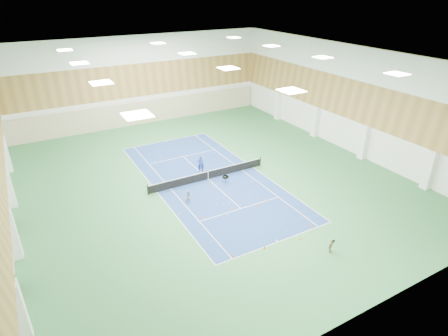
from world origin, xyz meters
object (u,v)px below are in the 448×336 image
object	(u,v)px
child_apron	(331,246)
ball_cart	(225,179)
child_court	(189,197)
tennis_net	(208,174)
coach	(201,164)

from	to	relation	value
child_apron	ball_cart	xyz separation A→B (m)	(-1.49, 13.21, -0.17)
child_court	tennis_net	bearing A→B (deg)	46.03
tennis_net	child_apron	world-z (taller)	child_apron
coach	child_apron	distance (m)	16.87
child_court	ball_cart	distance (m)	5.03
ball_cart	child_court	bearing A→B (deg)	-172.70
child_apron	ball_cart	distance (m)	13.29
coach	child_court	xyz separation A→B (m)	(-3.69, -5.11, -0.32)
coach	ball_cart	xyz separation A→B (m)	(1.05, -3.46, -0.52)
coach	child_apron	world-z (taller)	coach
coach	child_court	bearing A→B (deg)	78.31
tennis_net	coach	xyz separation A→B (m)	(0.11, 1.93, 0.37)
tennis_net	child_court	distance (m)	4.79
child_apron	child_court	bearing A→B (deg)	97.59
tennis_net	ball_cart	xyz separation A→B (m)	(1.17, -1.53, -0.15)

